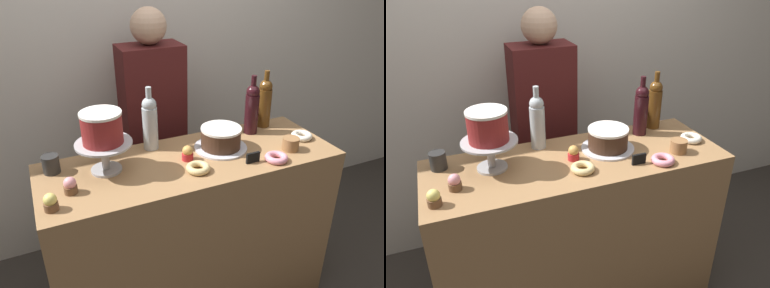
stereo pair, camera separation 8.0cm
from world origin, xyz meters
The scene contains 19 objects.
back_wall centered at (0.00, 0.84, 1.30)m, with size 6.00×0.05×2.60m.
display_counter centered at (0.00, 0.00, 0.48)m, with size 1.46×0.52×0.95m.
cake_stand_pedestal centered at (-0.40, 0.06, 1.05)m, with size 0.26×0.26×0.14m.
white_layer_cake centered at (-0.40, 0.06, 1.17)m, with size 0.18×0.18×0.14m.
silver_serving_platter centered at (0.18, 0.04, 0.96)m, with size 0.27×0.27×0.01m.
chocolate_round_cake centered at (0.18, 0.04, 1.02)m, with size 0.21×0.21×0.11m.
wine_bottle_amber centered at (0.54, 0.20, 1.10)m, with size 0.08×0.08×0.33m.
wine_bottle_dark_red centered at (0.42, 0.15, 1.10)m, with size 0.08×0.08×0.33m.
wine_bottle_clear centered at (-0.14, 0.19, 1.10)m, with size 0.08×0.08×0.33m.
cupcake_lemon centered at (-0.67, -0.15, 0.99)m, with size 0.06×0.06×0.07m.
cupcake_strawberry centered at (-0.58, -0.06, 0.99)m, with size 0.06×0.06×0.07m.
cupcake_caramel centered at (-0.02, 0.00, 0.99)m, with size 0.06×0.06×0.07m.
donut_pink centered at (0.36, -0.18, 0.97)m, with size 0.11×0.11×0.03m.
donut_sugar centered at (0.63, -0.04, 0.97)m, with size 0.11×0.11×0.03m.
donut_glazed centered at (-0.02, -0.12, 0.97)m, with size 0.11×0.11×0.03m.
cookie_stack centered at (0.49, -0.12, 0.99)m, with size 0.08×0.08×0.07m.
price_sign_chalkboard centered at (0.25, -0.15, 0.98)m, with size 0.07×0.01×0.05m.
coffee_cup_ceramic centered at (-0.63, 0.14, 1.00)m, with size 0.08×0.08×0.08m.
barista_figure centered at (-0.01, 0.54, 0.84)m, with size 0.36×0.22×1.60m.
Camera 2 is at (-0.59, -1.50, 1.85)m, focal length 35.48 mm.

